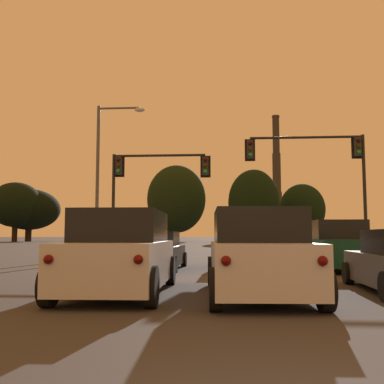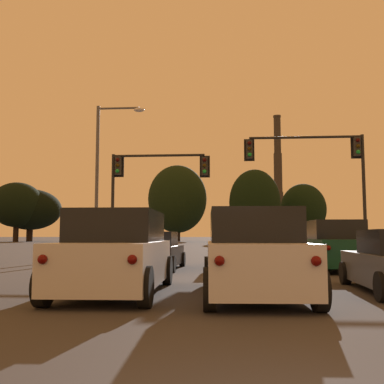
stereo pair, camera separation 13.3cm
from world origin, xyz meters
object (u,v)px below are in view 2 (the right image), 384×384
(suv_center_lane_front, at_px, (244,245))
(traffic_light_overhead_right, at_px, (324,163))
(suv_right_lane_front, at_px, (333,246))
(smokestack, at_px, (278,189))
(hatchback_left_lane_front, at_px, (156,252))
(suv_left_lane_second, at_px, (117,253))
(suv_center_lane_second, at_px, (252,254))
(traffic_light_overhead_left, at_px, (145,178))
(street_lamp, at_px, (104,165))

(suv_center_lane_front, relative_size, traffic_light_overhead_right, 0.73)
(suv_right_lane_front, distance_m, smokestack, 160.24)
(suv_center_lane_front, distance_m, hatchback_left_lane_front, 3.75)
(suv_left_lane_second, bearing_deg, traffic_light_overhead_right, 60.36)
(suv_center_lane_front, bearing_deg, suv_right_lane_front, -20.55)
(suv_left_lane_second, distance_m, suv_center_lane_front, 9.25)
(suv_center_lane_front, bearing_deg, suv_center_lane_second, -89.85)
(traffic_light_overhead_left, bearing_deg, smokestack, 80.48)
(suv_left_lane_second, distance_m, suv_right_lane_front, 9.82)
(traffic_light_overhead_left, relative_size, smokestack, 0.12)
(smokestack, bearing_deg, suv_right_lane_front, -96.02)
(suv_left_lane_second, height_order, street_lamp, street_lamp)
(suv_left_lane_second, distance_m, street_lamp, 16.86)
(suv_center_lane_second, distance_m, smokestack, 168.11)
(suv_center_lane_front, distance_m, traffic_light_overhead_right, 8.75)
(street_lamp, bearing_deg, smokestack, 79.49)
(suv_left_lane_second, relative_size, traffic_light_overhead_left, 0.84)
(traffic_light_overhead_right, bearing_deg, suv_left_lane_second, -118.14)
(suv_center_lane_front, distance_m, traffic_light_overhead_left, 8.95)
(suv_center_lane_front, bearing_deg, traffic_light_overhead_left, 131.44)
(street_lamp, height_order, smokestack, smokestack)
(suv_center_lane_second, bearing_deg, smokestack, 80.74)
(hatchback_left_lane_front, bearing_deg, traffic_light_overhead_left, 104.36)
(suv_center_lane_second, relative_size, street_lamp, 0.55)
(hatchback_left_lane_front, bearing_deg, suv_center_lane_second, -65.26)
(suv_left_lane_second, height_order, traffic_light_overhead_left, traffic_light_overhead_left)
(suv_center_lane_second, relative_size, suv_center_lane_front, 1.01)
(suv_center_lane_front, height_order, traffic_light_overhead_right, traffic_light_overhead_right)
(suv_right_lane_front, distance_m, traffic_light_overhead_right, 8.63)
(street_lamp, bearing_deg, suv_center_lane_second, -64.11)
(suv_center_lane_second, bearing_deg, suv_right_lane_front, 62.98)
(street_lamp, bearing_deg, traffic_light_overhead_right, -3.97)
(traffic_light_overhead_left, distance_m, street_lamp, 2.79)
(suv_center_lane_second, height_order, street_lamp, street_lamp)
(suv_left_lane_second, bearing_deg, street_lamp, 105.11)
(suv_right_lane_front, height_order, smokestack, smokestack)
(suv_left_lane_second, relative_size, suv_center_lane_second, 1.00)
(hatchback_left_lane_front, bearing_deg, smokestack, 82.58)
(hatchback_left_lane_front, height_order, traffic_light_overhead_left, traffic_light_overhead_left)
(suv_left_lane_second, relative_size, traffic_light_overhead_right, 0.73)
(hatchback_left_lane_front, xyz_separation_m, street_lamp, (-4.40, 8.37, 4.77))
(traffic_light_overhead_left, bearing_deg, traffic_light_overhead_right, -1.34)
(smokestack, bearing_deg, street_lamp, -100.51)
(traffic_light_overhead_right, bearing_deg, street_lamp, 176.03)
(hatchback_left_lane_front, bearing_deg, traffic_light_overhead_right, 43.78)
(suv_center_lane_front, xyz_separation_m, traffic_light_overhead_left, (-5.27, 6.24, 3.64))
(suv_right_lane_front, xyz_separation_m, traffic_light_overhead_left, (-8.59, 7.57, 3.64))
(suv_center_lane_second, xyz_separation_m, smokestack, (20.20, 165.91, 18.10))
(street_lamp, bearing_deg, suv_left_lane_second, -73.39)
(suv_center_lane_front, distance_m, smokestack, 159.31)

